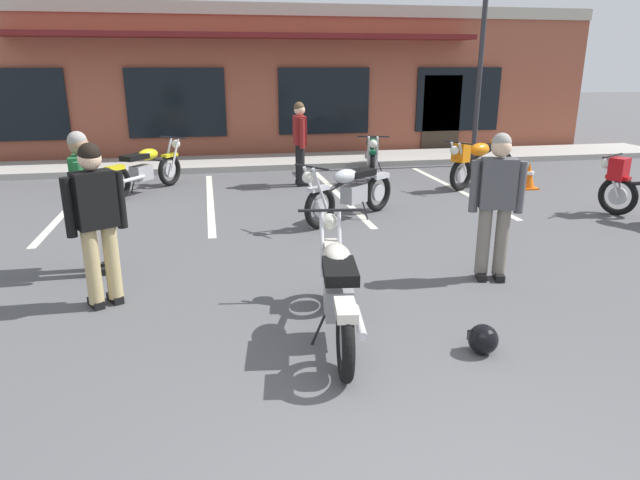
# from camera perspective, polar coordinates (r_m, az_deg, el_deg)

# --- Properties ---
(ground_plane) EXTENTS (80.00, 80.00, 0.00)m
(ground_plane) POSITION_cam_1_polar(r_m,az_deg,el_deg) (6.35, 0.40, -4.58)
(ground_plane) COLOR #515154
(sidewalk_kerb) EXTENTS (22.00, 1.80, 0.14)m
(sidewalk_kerb) POSITION_cam_1_polar(r_m,az_deg,el_deg) (14.06, -6.33, 7.86)
(sidewalk_kerb) COLOR #A8A59E
(sidewalk_kerb) RESTS_ON ground_plane
(brick_storefront_building) EXTENTS (18.98, 7.01, 3.85)m
(brick_storefront_building) POSITION_cam_1_polar(r_m,az_deg,el_deg) (18.04, -7.80, 15.83)
(brick_storefront_building) COLOR brown
(brick_storefront_building) RESTS_ON ground_plane
(painted_stall_lines) EXTENTS (7.37, 4.80, 0.01)m
(painted_stall_lines) POSITION_cam_1_polar(r_m,az_deg,el_deg) (10.55, -4.52, 4.35)
(painted_stall_lines) COLOR silver
(painted_stall_lines) RESTS_ON ground_plane
(motorcycle_foreground_classic) EXTENTS (0.72, 2.10, 0.98)m
(motorcycle_foreground_classic) POSITION_cam_1_polar(r_m,az_deg,el_deg) (5.04, 1.78, -4.93)
(motorcycle_foreground_classic) COLOR black
(motorcycle_foreground_classic) RESTS_ON ground_plane
(motorcycle_red_sportbike) EXTENTS (1.81, 1.45, 0.98)m
(motorcycle_red_sportbike) POSITION_cam_1_polar(r_m,az_deg,el_deg) (8.92, 3.05, 4.98)
(motorcycle_red_sportbike) COLOR black
(motorcycle_red_sportbike) RESTS_ON ground_plane
(motorcycle_black_cruiser) EXTENTS (0.91, 2.06, 0.98)m
(motorcycle_black_cruiser) POSITION_cam_1_polar(r_m,az_deg,el_deg) (12.72, 5.35, 8.68)
(motorcycle_black_cruiser) COLOR black
(motorcycle_black_cruiser) RESTS_ON ground_plane
(motorcycle_silver_naked) EXTENTS (1.92, 1.27, 0.98)m
(motorcycle_silver_naked) POSITION_cam_1_polar(r_m,az_deg,el_deg) (11.82, 15.95, 7.75)
(motorcycle_silver_naked) COLOR black
(motorcycle_silver_naked) RESTS_ON ground_plane
(motorcycle_green_cafe_racer) EXTENTS (1.48, 1.79, 0.98)m
(motorcycle_green_cafe_racer) POSITION_cam_1_polar(r_m,az_deg,el_deg) (11.37, -17.35, 6.93)
(motorcycle_green_cafe_racer) COLOR black
(motorcycle_green_cafe_racer) RESTS_ON ground_plane
(person_in_black_shirt) EXTENTS (0.28, 0.60, 1.68)m
(person_in_black_shirt) POSITION_cam_1_polar(r_m,az_deg,el_deg) (11.45, -2.06, 10.24)
(person_in_black_shirt) COLOR black
(person_in_black_shirt) RESTS_ON ground_plane
(person_in_shorts_foreground) EXTENTS (0.29, 0.61, 1.68)m
(person_in_shorts_foreground) POSITION_cam_1_polar(r_m,az_deg,el_deg) (6.99, -22.77, 4.26)
(person_in_shorts_foreground) COLOR black
(person_in_shorts_foreground) RESTS_ON ground_plane
(person_by_back_row) EXTENTS (0.60, 0.36, 1.68)m
(person_by_back_row) POSITION_cam_1_polar(r_m,az_deg,el_deg) (6.58, 17.50, 4.06)
(person_by_back_row) COLOR black
(person_by_back_row) RESTS_ON ground_plane
(person_near_building) EXTENTS (0.57, 0.40, 1.68)m
(person_near_building) POSITION_cam_1_polar(r_m,az_deg,el_deg) (5.94, -21.76, 2.24)
(person_near_building) COLOR black
(person_near_building) RESTS_ON ground_plane
(helmet_on_pavement) EXTENTS (0.26, 0.26, 0.26)m
(helmet_on_pavement) POSITION_cam_1_polar(r_m,az_deg,el_deg) (5.08, 16.22, -9.64)
(helmet_on_pavement) COLOR black
(helmet_on_pavement) RESTS_ON ground_plane
(traffic_cone) EXTENTS (0.34, 0.34, 0.53)m
(traffic_cone) POSITION_cam_1_polar(r_m,az_deg,el_deg) (11.99, 20.45, 6.13)
(traffic_cone) COLOR orange
(traffic_cone) RESTS_ON ground_plane
(parking_lot_lamp_post) EXTENTS (0.24, 0.76, 5.02)m
(parking_lot_lamp_post) POSITION_cam_1_polar(r_m,az_deg,el_deg) (14.15, 16.50, 20.26)
(parking_lot_lamp_post) COLOR #2D2D33
(parking_lot_lamp_post) RESTS_ON ground_plane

